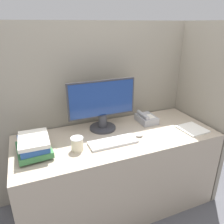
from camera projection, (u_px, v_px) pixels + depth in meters
The scene contains 10 objects.
cubicle_panel_rear at pixel (102, 111), 2.13m from camera, with size 2.08×0.04×1.62m.
cubicle_panel_right at pixel (198, 110), 2.14m from camera, with size 0.04×0.74×1.62m.
desk at pixel (117, 171), 1.97m from camera, with size 1.68×0.68×0.73m.
monitor at pixel (102, 106), 1.87m from camera, with size 0.60×0.23×0.44m.
keyboard at pixel (113, 142), 1.71m from camera, with size 0.38×0.14×0.02m.
mouse at pixel (139, 135), 1.81m from camera, with size 0.06×0.05×0.03m.
coffee_cup at pixel (77, 144), 1.60m from camera, with size 0.09×0.09×0.10m.
book_stack at pixel (34, 146), 1.55m from camera, with size 0.25×0.31×0.13m.
desk_telephone at pixel (146, 118), 2.07m from camera, with size 0.15×0.21×0.10m.
paper_pile at pixel (192, 129), 1.93m from camera, with size 0.22×0.24×0.01m.
Camera 1 is at (-0.66, -1.15, 1.60)m, focal length 35.00 mm.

